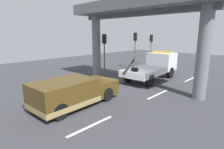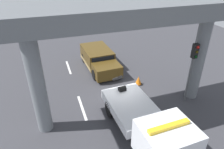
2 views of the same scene
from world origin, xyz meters
name	(u,v)px [view 2 (image 2 of 2)]	position (x,y,z in m)	size (l,w,h in m)	color
ground_plane	(120,100)	(0.00, 0.00, -0.05)	(60.00, 40.00, 0.10)	#38383D
lane_stripe_west	(69,67)	(-6.00, -2.60, 0.00)	(2.60, 0.16, 0.01)	silver
lane_stripe_mid	(82,107)	(0.00, -2.60, 0.00)	(2.60, 0.16, 0.01)	silver
tow_truck_white	(149,125)	(3.98, 0.03, 1.20)	(7.29, 2.62, 2.46)	white
towed_van_green	(99,59)	(-5.13, 0.00, 0.78)	(5.28, 2.39, 1.58)	#4C3814
overpass_structure	(130,22)	(1.13, 0.00, 5.62)	(3.60, 11.79, 6.61)	slate
traffic_light_near	(193,61)	(1.52, 4.15, 2.98)	(0.39, 0.32, 4.08)	#515456
traffic_cone_orange	(138,81)	(-1.42, 2.07, 0.31)	(0.56, 0.56, 0.66)	orange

